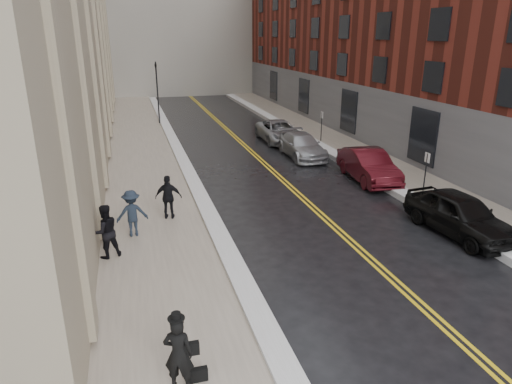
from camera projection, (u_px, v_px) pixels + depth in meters
ground at (345, 324)px, 12.22m from camera, size 160.00×160.00×0.00m
sidewalk_left at (145, 171)px, 25.59m from camera, size 4.00×64.00×0.15m
sidewalk_right at (362, 155)px, 29.03m from camera, size 3.00×64.00×0.15m
lane_stripe_a at (262, 163)px, 27.37m from camera, size 0.12×64.00×0.01m
lane_stripe_b at (266, 163)px, 27.43m from camera, size 0.12×64.00×0.01m
snow_ridge_left at (186, 167)px, 26.16m from camera, size 0.70×60.80×0.26m
snow_ridge_right at (335, 155)px, 28.54m from camera, size 0.85×60.80×0.30m
building_right at (427, 11)px, 34.63m from camera, size 14.00×50.00×18.00m
traffic_signal at (157, 88)px, 37.81m from camera, size 0.18×0.15×5.20m
parking_sign_near at (426, 171)px, 21.06m from camera, size 0.06×0.35×2.23m
parking_sign_far at (322, 124)px, 31.97m from camera, size 0.06×0.35×2.23m
car_black at (460, 214)px, 17.47m from camera, size 2.34×4.96×1.64m
car_maroon at (368, 165)px, 23.92m from camera, size 2.17×5.10×1.64m
car_silver_near at (302, 146)px, 28.57m from camera, size 2.11×5.01×1.45m
car_silver_far at (279, 131)px, 32.63m from camera, size 2.56×5.36×1.48m
pedestrian_main at (179, 354)px, 9.56m from camera, size 0.74×0.60×1.74m
pedestrian_a at (105, 231)px, 15.29m from camera, size 1.11×0.98×1.89m
pedestrian_b at (132, 213)px, 16.97m from camera, size 1.20×0.74×1.79m
pedestrian_c at (169, 197)px, 18.58m from camera, size 1.14×0.66×1.83m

